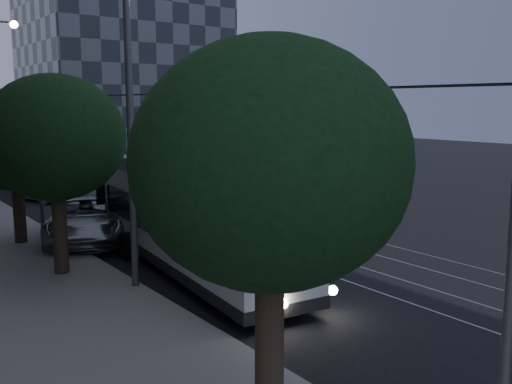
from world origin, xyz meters
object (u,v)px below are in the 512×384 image
object	(u,v)px
pickup_silver	(86,218)
streetlamp_near	(143,96)
car_white_c	(4,175)
car_white_a	(42,189)
car_white_b	(33,184)
trolleybus	(189,221)

from	to	relation	value
pickup_silver	streetlamp_near	xyz separation A→B (m)	(-0.61, -6.80, 4.64)
car_white_c	streetlamp_near	size ratio (longest dim) A/B	0.45
pickup_silver	car_white_a	bearing A→B (deg)	104.82
car_white_b	streetlamp_near	xyz separation A→B (m)	(-2.08, -19.81, 4.88)
trolleybus	streetlamp_near	size ratio (longest dim) A/B	1.29
pickup_silver	car_white_a	world-z (taller)	pickup_silver
car_white_b	pickup_silver	bearing A→B (deg)	-93.63
car_white_b	car_white_c	size ratio (longest dim) A/B	1.05
car_white_a	car_white_b	world-z (taller)	car_white_a
trolleybus	pickup_silver	distance (m)	6.03
trolleybus	car_white_b	world-z (taller)	trolleybus
pickup_silver	car_white_a	size ratio (longest dim) A/B	1.61
car_white_a	streetlamp_near	distance (m)	18.08
trolleybus	car_white_a	xyz separation A→B (m)	(-0.00, 16.36, -0.94)
pickup_silver	streetlamp_near	bearing A→B (deg)	-73.35
trolleybus	streetlamp_near	bearing A→B (deg)	-147.28
trolleybus	car_white_b	size ratio (longest dim) A/B	2.70
car_white_a	streetlamp_near	world-z (taller)	streetlamp_near
trolleybus	car_white_a	size ratio (longest dim) A/B	3.02
pickup_silver	car_white_a	distance (m)	10.60
car_white_c	streetlamp_near	bearing A→B (deg)	-102.77
car_white_a	car_white_c	xyz separation A→B (m)	(-0.31, 7.36, 0.02)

